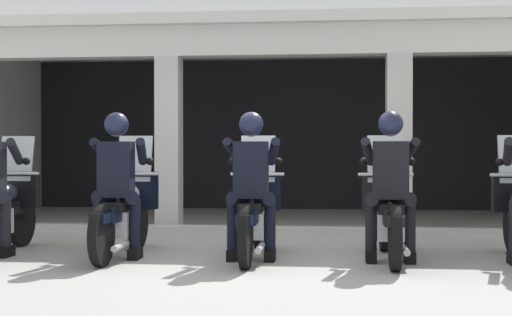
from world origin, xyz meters
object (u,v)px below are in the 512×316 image
Objects in this scene: motorcycle_center at (254,211)px; police_officer_center at (251,173)px; motorcycle_left at (125,210)px; motorcycle_right at (388,213)px; motorcycle_far_left at (0,209)px; police_officer_left at (117,172)px; police_officer_right at (390,173)px.

police_officer_center reaches higher than motorcycle_center.
motorcycle_right is (2.92, 0.03, 0.00)m from motorcycle_left.
police_officer_left reaches higher than motorcycle_far_left.
police_officer_left reaches higher than motorcycle_right.
motorcycle_left is 2.92m from motorcycle_right.
police_officer_center is (-0.00, -0.28, 0.44)m from motorcycle_center.
police_officer_left is at bearing 178.01° from motorcycle_center.
police_officer_right is (2.92, -0.25, 0.44)m from motorcycle_left.
police_officer_center is at bearing -8.27° from motorcycle_far_left.
police_officer_right is (4.38, -0.26, 0.44)m from motorcycle_far_left.
motorcycle_far_left is at bearing 168.38° from motorcycle_left.
motorcycle_far_left and motorcycle_left have the same top height.
motorcycle_far_left is 1.00× the size of motorcycle_right.
motorcycle_center is at bearing 76.24° from police_officer_center.
motorcycle_right is at bearing -2.50° from motorcycle_far_left.
motorcycle_center is (1.46, 0.01, 0.00)m from motorcycle_left.
police_officer_center is at bearing 173.68° from police_officer_right.
police_officer_left is at bearing 173.61° from police_officer_right.
police_officer_left and police_officer_center have the same top height.
police_officer_right is (1.46, -0.27, 0.44)m from motorcycle_center.
police_officer_center is (1.46, 0.01, 0.00)m from police_officer_left.
motorcycle_far_left and motorcycle_right have the same top height.
motorcycle_left and motorcycle_right have the same top height.
motorcycle_far_left is 1.29× the size of police_officer_center.
motorcycle_center is 1.55m from police_officer_right.
police_officer_left is (-0.00, -0.28, 0.44)m from motorcycle_left.
police_officer_right is (2.92, 0.03, 0.00)m from police_officer_left.
motorcycle_far_left and motorcycle_center have the same top height.
police_officer_left is 2.97m from motorcycle_right.
motorcycle_center is at bearing 173.68° from motorcycle_right.
motorcycle_left is at bearing 167.06° from motorcycle_center.
motorcycle_left is 1.29× the size of police_officer_left.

